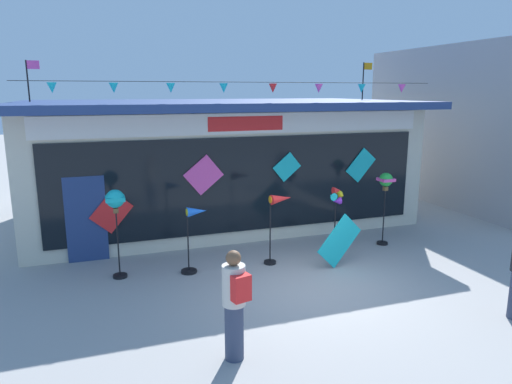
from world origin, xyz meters
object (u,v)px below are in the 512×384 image
at_px(wind_spinner_left, 194,228).
at_px(wind_spinner_right, 386,186).
at_px(display_kite_on_ground, 339,241).
at_px(kite_shop_building, 217,159).
at_px(wind_spinner_far_left, 116,205).
at_px(person_near_camera, 235,303).
at_px(wind_spinner_center_right, 336,210).
at_px(wind_spinner_center_left, 279,209).

distance_m(wind_spinner_left, wind_spinner_right, 4.99).
bearing_deg(display_kite_on_ground, wind_spinner_left, 167.07).
distance_m(kite_shop_building, wind_spinner_far_left, 5.29).
bearing_deg(kite_shop_building, wind_spinner_far_left, -127.76).
xyz_separation_m(kite_shop_building, wind_spinner_left, (-1.66, -4.40, -0.82)).
height_order(wind_spinner_left, wind_spinner_right, wind_spinner_right).
bearing_deg(person_near_camera, wind_spinner_far_left, -83.68).
bearing_deg(wind_spinner_far_left, kite_shop_building, 52.24).
relative_size(wind_spinner_center_right, display_kite_on_ground, 1.53).
relative_size(kite_shop_building, wind_spinner_far_left, 5.83).
xyz_separation_m(person_near_camera, display_kite_on_ground, (3.30, 2.83, -0.29)).
relative_size(kite_shop_building, person_near_camera, 6.61).
xyz_separation_m(wind_spinner_left, wind_spinner_center_left, (1.93, -0.07, 0.27)).
relative_size(wind_spinner_center_right, wind_spinner_right, 0.89).
distance_m(wind_spinner_far_left, wind_spinner_left, 1.70).
xyz_separation_m(wind_spinner_far_left, wind_spinner_right, (6.54, 0.04, -0.04)).
height_order(kite_shop_building, wind_spinner_far_left, kite_shop_building).
xyz_separation_m(wind_spinner_far_left, wind_spinner_left, (1.58, -0.23, -0.58)).
relative_size(wind_spinner_far_left, wind_spinner_center_left, 1.18).
relative_size(wind_spinner_right, display_kite_on_ground, 1.72).
bearing_deg(wind_spinner_center_left, wind_spinner_far_left, 175.19).
height_order(wind_spinner_center_right, person_near_camera, person_near_camera).
xyz_separation_m(wind_spinner_center_left, display_kite_on_ground, (1.21, -0.65, -0.68)).
height_order(wind_spinner_far_left, wind_spinner_right, wind_spinner_far_left).
bearing_deg(wind_spinner_center_left, display_kite_on_ground, -28.33).
bearing_deg(wind_spinner_far_left, display_kite_on_ground, -11.33).
height_order(wind_spinner_right, display_kite_on_ground, wind_spinner_right).
xyz_separation_m(kite_shop_building, wind_spinner_far_left, (-3.23, -4.18, -0.24)).
bearing_deg(wind_spinner_right, wind_spinner_center_right, -171.24).
distance_m(wind_spinner_center_left, display_kite_on_ground, 1.53).
relative_size(wind_spinner_far_left, wind_spinner_left, 1.30).
height_order(wind_spinner_left, display_kite_on_ground, wind_spinner_left).
bearing_deg(person_near_camera, wind_spinner_center_left, -135.28).
height_order(wind_spinner_left, wind_spinner_center_left, wind_spinner_center_left).
bearing_deg(person_near_camera, wind_spinner_right, -157.58).
distance_m(wind_spinner_center_right, person_near_camera, 5.08).
distance_m(kite_shop_building, wind_spinner_right, 5.30).
bearing_deg(wind_spinner_right, wind_spinner_left, -176.97).
relative_size(kite_shop_building, wind_spinner_left, 7.57).
distance_m(wind_spinner_left, person_near_camera, 3.56).
distance_m(kite_shop_building, wind_spinner_left, 4.77).
relative_size(kite_shop_building, wind_spinner_center_right, 6.66).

